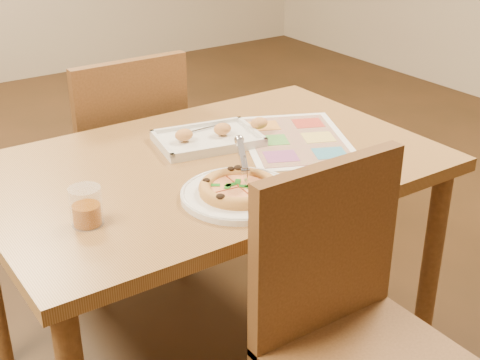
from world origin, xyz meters
TOP-DOWN VIEW (x-y plane):
  - dining_table at (0.00, 0.00)m, footprint 1.30×0.85m
  - chair_near at (0.00, -0.60)m, footprint 0.42×0.42m
  - chair_far at (-0.00, 0.60)m, footprint 0.42×0.42m
  - plate at (-0.06, -0.24)m, footprint 0.40×0.40m
  - pizza at (-0.06, -0.24)m, footprint 0.21×0.21m
  - pizza_cutter at (-0.03, -0.21)m, footprint 0.08×0.14m
  - appetizer_tray at (0.07, 0.11)m, footprint 0.37×0.26m
  - glass_tumbler at (-0.44, -0.16)m, footprint 0.08×0.08m
  - menu at (0.30, -0.02)m, footprint 0.47×0.53m

SIDE VIEW (x-z plane):
  - chair_near at x=0.00m, z-range 0.33..0.80m
  - chair_far at x=0.00m, z-range 0.33..0.80m
  - dining_table at x=0.00m, z-range 0.27..0.99m
  - menu at x=0.30m, z-range 0.72..0.72m
  - plate at x=-0.06m, z-range 0.72..0.74m
  - appetizer_tray at x=0.07m, z-range 0.71..0.76m
  - pizza at x=-0.06m, z-range 0.73..0.76m
  - glass_tumbler at x=-0.44m, z-range 0.71..0.81m
  - pizza_cutter at x=-0.03m, z-range 0.76..0.85m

